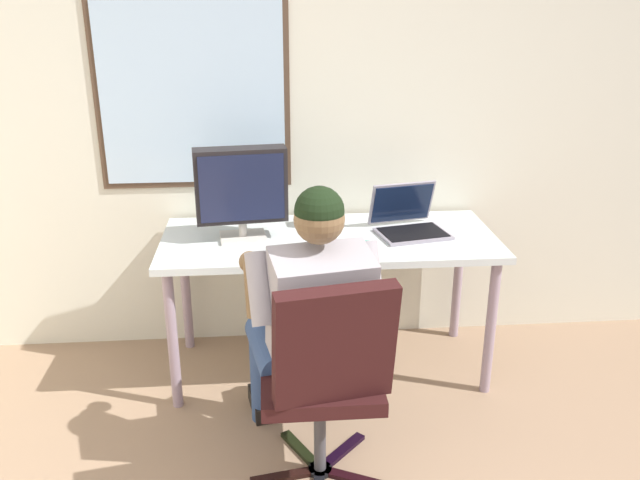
{
  "coord_description": "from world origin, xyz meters",
  "views": [
    {
      "loc": [
        -0.01,
        -1.11,
        1.89
      ],
      "look_at": [
        0.22,
        1.55,
        0.89
      ],
      "focal_mm": 37.13,
      "sensor_mm": 36.0,
      "label": 1
    }
  ],
  "objects_px": {
    "desk": "(329,250)",
    "cd_case": "(355,245)",
    "office_chair": "(327,371)",
    "wine_glass": "(320,229)",
    "person_seated": "(312,317)",
    "crt_monitor": "(241,187)",
    "laptop": "(408,219)",
    "desk_speaker": "(324,211)"
  },
  "relations": [
    {
      "from": "person_seated",
      "to": "wine_glass",
      "type": "height_order",
      "value": "person_seated"
    },
    {
      "from": "laptop",
      "to": "cd_case",
      "type": "xyz_separation_m",
      "value": [
        -0.29,
        -0.19,
        -0.06
      ]
    },
    {
      "from": "desk",
      "to": "desk_speaker",
      "type": "height_order",
      "value": "desk_speaker"
    },
    {
      "from": "desk",
      "to": "crt_monitor",
      "type": "distance_m",
      "value": 0.54
    },
    {
      "from": "laptop",
      "to": "office_chair",
      "type": "bearing_deg",
      "value": -117.39
    },
    {
      "from": "person_seated",
      "to": "cd_case",
      "type": "xyz_separation_m",
      "value": [
        0.25,
        0.53,
        0.1
      ]
    },
    {
      "from": "person_seated",
      "to": "office_chair",
      "type": "bearing_deg",
      "value": -80.96
    },
    {
      "from": "crt_monitor",
      "to": "wine_glass",
      "type": "xyz_separation_m",
      "value": [
        0.36,
        -0.19,
        -0.16
      ]
    },
    {
      "from": "crt_monitor",
      "to": "cd_case",
      "type": "bearing_deg",
      "value": -15.3
    },
    {
      "from": "desk",
      "to": "office_chair",
      "type": "distance_m",
      "value": 0.93
    },
    {
      "from": "person_seated",
      "to": "desk_speaker",
      "type": "distance_m",
      "value": 0.85
    },
    {
      "from": "cd_case",
      "to": "wine_glass",
      "type": "bearing_deg",
      "value": -166.96
    },
    {
      "from": "person_seated",
      "to": "desk_speaker",
      "type": "xyz_separation_m",
      "value": [
        0.12,
        0.82,
        0.18
      ]
    },
    {
      "from": "office_chair",
      "to": "person_seated",
      "type": "xyz_separation_m",
      "value": [
        -0.04,
        0.25,
        0.1
      ]
    },
    {
      "from": "desk",
      "to": "crt_monitor",
      "type": "height_order",
      "value": "crt_monitor"
    },
    {
      "from": "laptop",
      "to": "desk_speaker",
      "type": "distance_m",
      "value": 0.43
    },
    {
      "from": "office_chair",
      "to": "cd_case",
      "type": "xyz_separation_m",
      "value": [
        0.21,
        0.78,
        0.2
      ]
    },
    {
      "from": "office_chair",
      "to": "person_seated",
      "type": "bearing_deg",
      "value": 99.04
    },
    {
      "from": "crt_monitor",
      "to": "laptop",
      "type": "relative_size",
      "value": 1.15
    },
    {
      "from": "person_seated",
      "to": "desk",
      "type": "bearing_deg",
      "value": 78.53
    },
    {
      "from": "desk",
      "to": "wine_glass",
      "type": "bearing_deg",
      "value": -108.67
    },
    {
      "from": "office_chair",
      "to": "crt_monitor",
      "type": "xyz_separation_m",
      "value": [
        -0.33,
        0.92,
        0.46
      ]
    },
    {
      "from": "person_seated",
      "to": "laptop",
      "type": "bearing_deg",
      "value": 53.22
    },
    {
      "from": "desk",
      "to": "cd_case",
      "type": "relative_size",
      "value": 9.84
    },
    {
      "from": "crt_monitor",
      "to": "wine_glass",
      "type": "height_order",
      "value": "crt_monitor"
    },
    {
      "from": "wine_glass",
      "to": "desk_speaker",
      "type": "height_order",
      "value": "desk_speaker"
    },
    {
      "from": "laptop",
      "to": "desk_speaker",
      "type": "relative_size",
      "value": 2.23
    },
    {
      "from": "office_chair",
      "to": "laptop",
      "type": "xyz_separation_m",
      "value": [
        0.5,
        0.97,
        0.26
      ]
    },
    {
      "from": "crt_monitor",
      "to": "cd_case",
      "type": "distance_m",
      "value": 0.61
    },
    {
      "from": "desk",
      "to": "person_seated",
      "type": "distance_m",
      "value": 0.69
    },
    {
      "from": "desk_speaker",
      "to": "cd_case",
      "type": "bearing_deg",
      "value": -66.12
    },
    {
      "from": "crt_monitor",
      "to": "wine_glass",
      "type": "bearing_deg",
      "value": -27.15
    },
    {
      "from": "office_chair",
      "to": "crt_monitor",
      "type": "relative_size",
      "value": 2.09
    },
    {
      "from": "office_chair",
      "to": "laptop",
      "type": "relative_size",
      "value": 2.4
    },
    {
      "from": "crt_monitor",
      "to": "cd_case",
      "type": "xyz_separation_m",
      "value": [
        0.54,
        -0.15,
        -0.26
      ]
    },
    {
      "from": "desk",
      "to": "office_chair",
      "type": "height_order",
      "value": "office_chair"
    },
    {
      "from": "crt_monitor",
      "to": "laptop",
      "type": "bearing_deg",
      "value": 3.17
    },
    {
      "from": "office_chair",
      "to": "wine_glass",
      "type": "bearing_deg",
      "value": 87.21
    },
    {
      "from": "wine_glass",
      "to": "laptop",
      "type": "bearing_deg",
      "value": 26.53
    },
    {
      "from": "laptop",
      "to": "desk_speaker",
      "type": "height_order",
      "value": "laptop"
    },
    {
      "from": "office_chair",
      "to": "cd_case",
      "type": "bearing_deg",
      "value": 74.97
    },
    {
      "from": "desk",
      "to": "cd_case",
      "type": "xyz_separation_m",
      "value": [
        0.11,
        -0.14,
        0.08
      ]
    }
  ]
}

